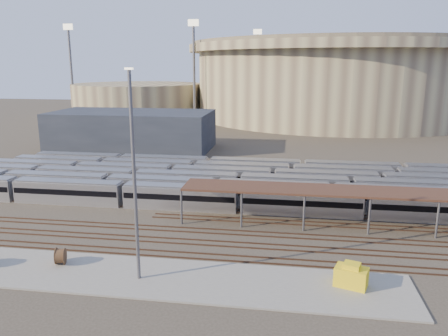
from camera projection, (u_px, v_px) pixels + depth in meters
name	position (u px, v px, depth m)	size (l,w,h in m)	color
ground	(236.00, 230.00, 60.02)	(420.00, 420.00, 0.00)	#383026
apron	(172.00, 279.00, 46.31)	(50.00, 9.00, 0.20)	gray
subway_trains	(262.00, 183.00, 77.05)	(126.48, 23.90, 3.60)	silver
inspection_shed	(400.00, 194.00, 59.48)	(60.30, 6.00, 5.30)	#59585D
empty_tracks	(231.00, 244.00, 55.19)	(170.00, 9.62, 0.18)	#4C3323
stadium	(335.00, 78.00, 187.13)	(124.00, 124.00, 32.50)	tan
secondary_arena	(138.00, 100.00, 192.21)	(56.00, 56.00, 14.00)	tan
service_building	(132.00, 130.00, 116.89)	(42.00, 20.00, 10.00)	#1E232D
floodlight_0	(194.00, 68.00, 165.40)	(4.00, 1.00, 38.40)	#59585D
floodlight_1	(71.00, 68.00, 183.09)	(4.00, 1.00, 38.40)	#59585D
floodlight_3	(257.00, 68.00, 210.54)	(4.00, 1.00, 38.40)	#59585D
cable_reel_west	(60.00, 256.00, 49.33)	(1.88, 1.88, 1.05)	brown
yard_light_pole	(134.00, 178.00, 43.70)	(0.82, 0.36, 21.77)	#59585D
yellow_equipment	(351.00, 277.00, 44.39)	(3.19, 2.00, 2.00)	yellow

